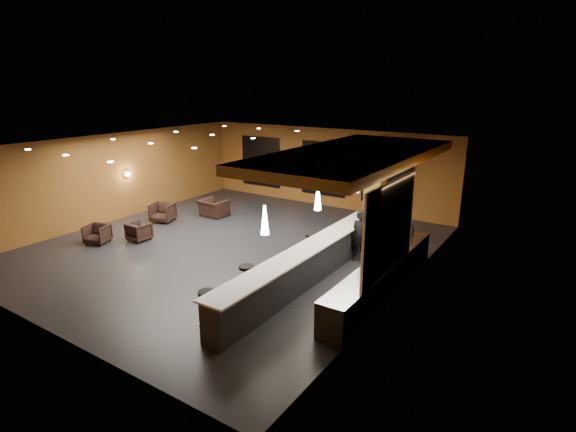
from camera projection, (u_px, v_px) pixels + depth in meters
The scene contains 34 objects.
floor at pixel (232, 248), 15.46m from camera, with size 12.00×13.00×0.10m, color black.
ceiling at pixel (228, 143), 14.43m from camera, with size 12.00×13.00×0.10m, color black.
wall_back at pixel (325, 167), 20.19m from camera, with size 12.00×0.10×3.50m, color brown.
wall_front at pixel (32, 260), 9.70m from camera, with size 12.00×0.10×3.50m, color brown.
wall_left at pixel (115, 177), 18.13m from camera, with size 0.10×13.00×3.50m, color brown.
wall_right at pixel (406, 228), 11.77m from camera, with size 0.10×13.00×3.50m, color brown.
wood_soffit at pixel (354, 156), 13.18m from camera, with size 3.60×8.00×0.28m, color olive.
window_left at pixel (261, 161), 21.96m from camera, with size 2.20×0.06×2.40m, color black.
window_center at pixel (323, 169), 20.12m from camera, with size 2.20×0.06×2.40m, color black.
window_right at pixel (387, 176), 18.54m from camera, with size 2.20×0.06×2.40m, color black.
tile_backsplash at pixel (390, 229), 10.94m from camera, with size 0.06×3.20×2.40m, color white.
bar_counter at pixel (308, 265), 12.58m from camera, with size 0.60×8.00×1.00m, color black.
bar_top at pixel (308, 248), 12.43m from camera, with size 0.78×8.10×0.05m, color silver.
prep_counter at pixel (382, 278), 11.95m from camera, with size 0.70×6.00×0.86m, color black.
prep_top at pixel (383, 262), 11.82m from camera, with size 0.72×6.00×0.03m, color silver.
wall_shelf_lower at pixel (380, 245), 10.97m from camera, with size 0.30×1.50×0.03m, color silver.
wall_shelf_upper at pixel (381, 228), 10.84m from camera, with size 0.30×1.50×0.03m, color silver.
column at pixel (375, 190), 15.91m from camera, with size 0.60×0.60×3.50m, color brown.
wall_sconce at pixel (128, 174), 18.42m from camera, with size 0.22×0.22×0.22m, color #FFE5B2.
pendant_0 at pixel (265, 220), 10.45m from camera, with size 0.20×0.20×0.70m, color white.
pendant_1 at pixel (318, 198), 12.45m from camera, with size 0.20×0.20×0.70m, color white.
pendant_2 at pixel (356, 182), 14.46m from camera, with size 0.20×0.20×0.70m, color white.
staff_a at pixel (360, 236), 14.01m from camera, with size 0.60×0.39×1.64m, color black.
staff_b at pixel (394, 234), 14.30m from camera, with size 0.75×0.59×1.55m, color black.
staff_c at pixel (403, 233), 14.23m from camera, with size 0.81×0.53×1.66m, color black.
armchair_a at pixel (97, 234), 15.68m from camera, with size 0.72×0.74×0.67m, color black.
armchair_b at pixel (139, 231), 15.97m from camera, with size 0.70×0.72×0.66m, color black.
armchair_c at pixel (163, 212), 18.10m from camera, with size 0.83×0.85×0.77m, color black.
armchair_d at pixel (213, 208), 18.83m from camera, with size 1.09×0.96×0.71m, color black.
bar_stool_0 at pixel (207, 303), 10.35m from camera, with size 0.43×0.43×0.84m.
bar_stool_1 at pixel (247, 276), 11.81m from camera, with size 0.42×0.42×0.82m.
bar_stool_2 at pixel (290, 259), 13.05m from camera, with size 0.38×0.38×0.76m.
bar_stool_3 at pixel (311, 242), 14.38m from camera, with size 0.40×0.40×0.79m.
bar_stool_4 at pixel (341, 230), 15.66m from camera, with size 0.38×0.38×0.75m.
Camera 1 is at (9.58, -11.05, 5.44)m, focal length 28.00 mm.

